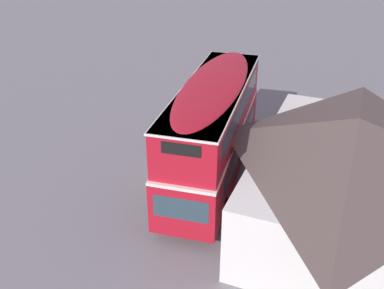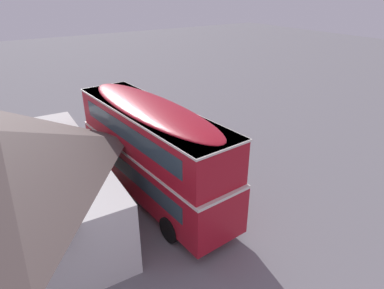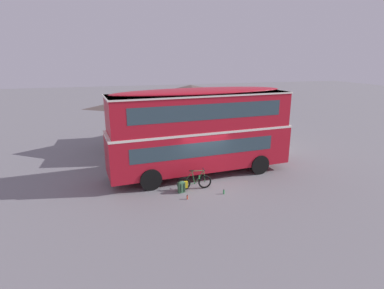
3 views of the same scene
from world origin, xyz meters
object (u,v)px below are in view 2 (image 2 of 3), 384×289
at_px(backpack_on_ground, 209,193).
at_px(water_bottle_red_squeeze, 221,190).
at_px(double_decker_bus, 152,148).
at_px(water_bottle_green_metal, 200,175).
at_px(touring_bicycle, 199,186).

relative_size(backpack_on_ground, water_bottle_red_squeeze, 2.67).
height_order(double_decker_bus, backpack_on_ground, double_decker_bus).
relative_size(water_bottle_red_squeeze, water_bottle_green_metal, 0.94).
xyz_separation_m(double_decker_bus, water_bottle_green_metal, (0.24, -2.90, -2.53)).
bearing_deg(water_bottle_green_metal, water_bottle_red_squeeze, -178.66).
bearing_deg(double_decker_bus, water_bottle_red_squeeze, -118.57).
bearing_deg(backpack_on_ground, touring_bicycle, 14.28).
height_order(touring_bicycle, water_bottle_red_squeeze, touring_bicycle).
bearing_deg(water_bottle_red_squeeze, touring_bicycle, 58.97).
relative_size(double_decker_bus, water_bottle_red_squeeze, 46.74).
bearing_deg(double_decker_bus, backpack_on_ground, -128.01).
bearing_deg(backpack_on_ground, water_bottle_green_metal, -21.94).
height_order(touring_bicycle, water_bottle_green_metal, touring_bicycle).
bearing_deg(touring_bicycle, backpack_on_ground, -165.72).
bearing_deg(water_bottle_red_squeeze, double_decker_bus, 61.43).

